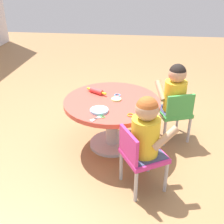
{
  "coord_description": "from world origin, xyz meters",
  "views": [
    {
      "loc": [
        -2.26,
        -0.27,
        1.58
      ],
      "look_at": [
        0.0,
        0.0,
        0.37
      ],
      "focal_mm": 44.07,
      "sensor_mm": 36.0,
      "label": 1
    }
  ],
  "objects_px": {
    "craft_table": "(112,111)",
    "seated_child_right": "(175,90)",
    "child_chair_left": "(140,155)",
    "craft_scissors": "(99,117)",
    "child_chair_right": "(175,112)",
    "rolling_pin": "(97,91)",
    "seated_child_left": "(146,129)"
  },
  "relations": [
    {
      "from": "rolling_pin",
      "to": "child_chair_left",
      "type": "bearing_deg",
      "value": -147.25
    },
    {
      "from": "seated_child_left",
      "to": "child_chair_right",
      "type": "relative_size",
      "value": 0.95
    },
    {
      "from": "seated_child_left",
      "to": "child_chair_right",
      "type": "bearing_deg",
      "value": -21.59
    },
    {
      "from": "seated_child_left",
      "to": "child_chair_right",
      "type": "height_order",
      "value": "seated_child_left"
    },
    {
      "from": "craft_table",
      "to": "seated_child_right",
      "type": "height_order",
      "value": "seated_child_right"
    },
    {
      "from": "seated_child_left",
      "to": "rolling_pin",
      "type": "distance_m",
      "value": 0.83
    },
    {
      "from": "craft_table",
      "to": "child_chair_left",
      "type": "xyz_separation_m",
      "value": [
        -0.56,
        -0.28,
        -0.07
      ]
    },
    {
      "from": "child_chair_right",
      "to": "rolling_pin",
      "type": "xyz_separation_m",
      "value": [
        -0.04,
        0.77,
        0.21
      ]
    },
    {
      "from": "seated_child_right",
      "to": "craft_scissors",
      "type": "bearing_deg",
      "value": 130.44
    },
    {
      "from": "seated_child_right",
      "to": "child_chair_left",
      "type": "bearing_deg",
      "value": 158.51
    },
    {
      "from": "craft_scissors",
      "to": "child_chair_right",
      "type": "bearing_deg",
      "value": -52.09
    },
    {
      "from": "seated_child_left",
      "to": "child_chair_right",
      "type": "xyz_separation_m",
      "value": [
        0.72,
        -0.28,
        -0.23
      ]
    },
    {
      "from": "craft_table",
      "to": "craft_scissors",
      "type": "relative_size",
      "value": 6.49
    },
    {
      "from": "child_chair_right",
      "to": "rolling_pin",
      "type": "bearing_deg",
      "value": 93.35
    },
    {
      "from": "child_chair_left",
      "to": "child_chair_right",
      "type": "bearing_deg",
      "value": -23.36
    },
    {
      "from": "child_chair_right",
      "to": "child_chair_left",
      "type": "bearing_deg",
      "value": 156.64
    },
    {
      "from": "craft_table",
      "to": "child_chair_right",
      "type": "xyz_separation_m",
      "value": [
        0.18,
        -0.6,
        -0.07
      ]
    },
    {
      "from": "craft_table",
      "to": "seated_child_right",
      "type": "xyz_separation_m",
      "value": [
        0.22,
        -0.59,
        0.16
      ]
    },
    {
      "from": "craft_table",
      "to": "craft_scissors",
      "type": "bearing_deg",
      "value": 168.74
    },
    {
      "from": "craft_table",
      "to": "seated_child_right",
      "type": "relative_size",
      "value": 1.75
    },
    {
      "from": "craft_table",
      "to": "child_chair_left",
      "type": "bearing_deg",
      "value": -153.39
    },
    {
      "from": "child_chair_left",
      "to": "craft_scissors",
      "type": "bearing_deg",
      "value": 57.78
    },
    {
      "from": "seated_child_left",
      "to": "craft_scissors",
      "type": "xyz_separation_m",
      "value": [
        0.2,
        0.38,
        -0.04
      ]
    },
    {
      "from": "craft_table",
      "to": "rolling_pin",
      "type": "height_order",
      "value": "rolling_pin"
    },
    {
      "from": "child_chair_right",
      "to": "seated_child_right",
      "type": "relative_size",
      "value": 1.05
    },
    {
      "from": "craft_table",
      "to": "seated_child_left",
      "type": "xyz_separation_m",
      "value": [
        -0.54,
        -0.31,
        0.16
      ]
    },
    {
      "from": "seated_child_left",
      "to": "rolling_pin",
      "type": "bearing_deg",
      "value": 35.51
    },
    {
      "from": "seated_child_left",
      "to": "seated_child_right",
      "type": "distance_m",
      "value": 0.8
    },
    {
      "from": "seated_child_left",
      "to": "craft_scissors",
      "type": "relative_size",
      "value": 3.72
    },
    {
      "from": "child_chair_right",
      "to": "rolling_pin",
      "type": "relative_size",
      "value": 2.57
    },
    {
      "from": "craft_scissors",
      "to": "rolling_pin",
      "type": "bearing_deg",
      "value": 11.72
    },
    {
      "from": "child_chair_left",
      "to": "craft_scissors",
      "type": "distance_m",
      "value": 0.45
    }
  ]
}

